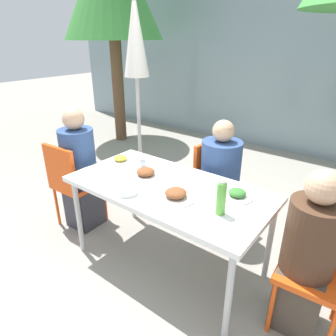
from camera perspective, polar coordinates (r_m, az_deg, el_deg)
ground_plane at (r=2.72m, az=-0.00°, el=-17.46°), size 24.00×24.00×0.00m
building_facade at (r=5.23m, az=25.22°, el=18.58°), size 10.00×0.20×3.00m
dining_table at (r=2.32m, az=-0.00°, el=-4.65°), size 1.57×0.80×0.74m
chair_left at (r=3.04m, az=-17.98°, el=-2.11°), size 0.42×0.42×0.89m
person_left at (r=3.02m, az=-16.34°, el=-0.95°), size 0.32×0.32×1.21m
chair_right at (r=2.18m, az=26.57°, el=-14.92°), size 0.42×0.42×0.89m
person_right at (r=2.10m, az=24.91°, el=-15.43°), size 0.31×0.31×1.14m
chair_far at (r=2.92m, az=9.09°, el=-2.26°), size 0.46×0.46×0.89m
person_far at (r=2.84m, az=9.74°, el=-2.98°), size 0.37×0.37×1.14m
closed_umbrella at (r=3.54m, az=-6.11°, el=21.21°), size 0.36×0.36×2.26m
plate_0 at (r=2.11m, az=1.50°, el=-5.15°), size 0.28×0.28×0.08m
plate_1 at (r=2.44m, az=-4.27°, el=-1.05°), size 0.27×0.27×0.07m
plate_2 at (r=2.75m, az=-9.04°, el=1.59°), size 0.22×0.22×0.06m
plate_3 at (r=2.18m, az=13.03°, el=-4.94°), size 0.22×0.22×0.06m
bottle at (r=1.93m, az=10.10°, el=-5.64°), size 0.06×0.06×0.24m
drinking_cup at (r=2.62m, az=-4.93°, el=1.07°), size 0.08×0.08×0.09m
salad_bowl at (r=2.20m, az=-7.91°, el=-4.17°), size 0.16×0.16×0.05m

